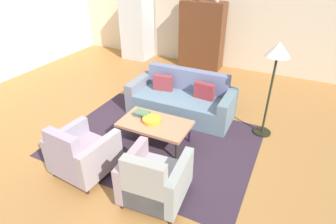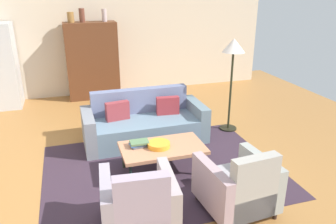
# 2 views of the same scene
# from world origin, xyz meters

# --- Properties ---
(ground_plane) EXTENTS (10.55, 10.55, 0.00)m
(ground_plane) POSITION_xyz_m (0.00, 0.00, 0.00)
(ground_plane) COLOR #A06B36
(wall_back) EXTENTS (8.79, 0.12, 2.80)m
(wall_back) POSITION_xyz_m (0.00, 4.39, 1.40)
(wall_back) COLOR beige
(wall_back) RESTS_ON ground
(area_rug) EXTENTS (3.40, 2.60, 0.01)m
(area_rug) POSITION_xyz_m (0.46, 0.19, 0.00)
(area_rug) COLOR #332531
(area_rug) RESTS_ON ground
(couch) EXTENTS (2.11, 0.92, 0.86)m
(couch) POSITION_xyz_m (0.46, 1.33, 0.29)
(couch) COLOR slate
(couch) RESTS_ON ground
(coffee_table) EXTENTS (1.20, 0.70, 0.42)m
(coffee_table) POSITION_xyz_m (0.46, 0.14, 0.38)
(coffee_table) COLOR #23281F
(coffee_table) RESTS_ON ground
(armchair_left) EXTENTS (0.87, 0.87, 0.88)m
(armchair_left) POSITION_xyz_m (-0.15, -1.03, 0.34)
(armchair_left) COLOR #2C231B
(armchair_left) RESTS_ON ground
(armchair_right) EXTENTS (0.86, 0.86, 0.88)m
(armchair_right) POSITION_xyz_m (1.06, -1.03, 0.34)
(armchair_right) COLOR #2A1F21
(armchair_right) RESTS_ON ground
(fruit_bowl) EXTENTS (0.32, 0.32, 0.07)m
(fruit_bowl) POSITION_xyz_m (0.40, 0.14, 0.45)
(fruit_bowl) COLOR orange
(fruit_bowl) RESTS_ON coffee_table
(book_stack) EXTENTS (0.29, 0.19, 0.08)m
(book_stack) POSITION_xyz_m (0.14, 0.24, 0.46)
(book_stack) COLOR #51545D
(book_stack) RESTS_ON coffee_table
(cabinet) EXTENTS (1.20, 0.51, 1.80)m
(cabinet) POSITION_xyz_m (-0.14, 4.04, 0.90)
(cabinet) COLOR #582F1A
(cabinet) RESTS_ON ground
(vase_tall) EXTENTS (0.15, 0.15, 0.23)m
(vase_tall) POSITION_xyz_m (-0.54, 4.04, 1.92)
(vase_tall) COLOR olive
(vase_tall) RESTS_ON cabinet
(vase_round) EXTENTS (0.13, 0.13, 0.30)m
(vase_round) POSITION_xyz_m (-0.29, 4.04, 1.95)
(vase_round) COLOR brown
(vase_round) RESTS_ON cabinet
(vase_small) EXTENTS (0.12, 0.12, 0.28)m
(vase_small) POSITION_xyz_m (0.21, 4.04, 1.94)
(vase_small) COLOR #B69F9D
(vase_small) RESTS_ON cabinet
(floor_lamp) EXTENTS (0.40, 0.40, 1.72)m
(floor_lamp) POSITION_xyz_m (2.10, 1.28, 1.44)
(floor_lamp) COLOR black
(floor_lamp) RESTS_ON ground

